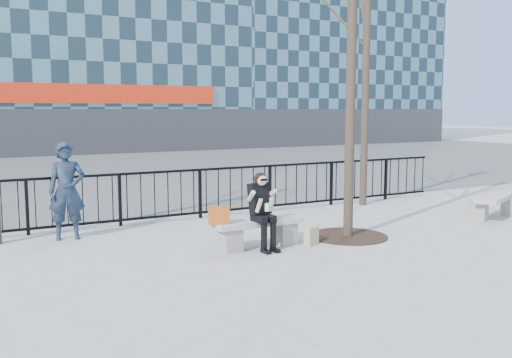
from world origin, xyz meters
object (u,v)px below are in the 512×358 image
bench_second (495,204)px  standing_man (67,191)px  bench_main (258,230)px  seated_woman (263,211)px

bench_second → standing_man: (-8.74, 2.46, 0.60)m
bench_main → seated_woman: 0.40m
bench_main → standing_man: (-2.79, 2.28, 0.61)m
standing_man → bench_second: bearing=-6.6°
bench_main → bench_second: 5.95m
bench_second → seated_woman: size_ratio=1.26×
bench_main → seated_woman: seated_woman is taller
bench_main → seated_woman: size_ratio=1.23×
bench_second → standing_man: 9.10m
bench_main → standing_man: bearing=140.8°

